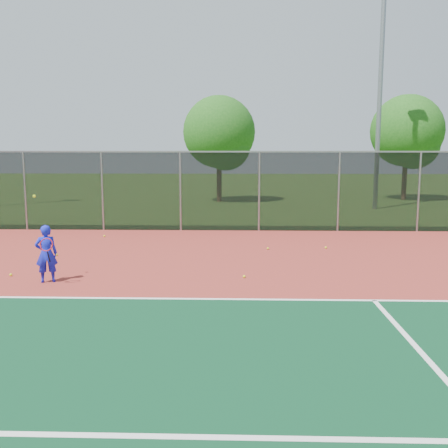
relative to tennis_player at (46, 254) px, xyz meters
The scene contains 13 objects.
ground 6.78m from the tennis_player, 39.22° to the right, with size 120.00×120.00×0.00m, color #335A19.
court_apron 5.74m from the tennis_player, 23.44° to the right, with size 30.00×20.00×0.02m, color #9B3127.
fence_back 9.37m from the tennis_player, 55.95° to the left, with size 30.00×0.06×3.03m.
tennis_player is the anchor object (origin of this frame).
practice_ball_1 4.67m from the tennis_player, ahead, with size 0.07×0.07×0.07m, color yellow.
practice_ball_2 1.38m from the tennis_player, 155.30° to the left, with size 0.07×0.07×0.07m, color yellow.
practice_ball_4 6.73m from the tennis_player, 36.85° to the left, with size 0.07×0.07×0.07m, color yellow.
practice_ball_5 3.07m from the tennis_player, 106.38° to the left, with size 0.07×0.07×0.07m, color yellow.
practice_ball_7 8.35m from the tennis_player, 30.38° to the left, with size 0.07×0.07×0.07m, color yellow.
practice_ball_8 6.17m from the tennis_player, 92.94° to the left, with size 0.07×0.07×0.07m, color yellow.
floodlight_n 20.17m from the tennis_player, 52.60° to the left, with size 0.90×0.40×12.23m.
tree_back_left 19.39m from the tennis_player, 79.86° to the left, with size 4.29×4.29×6.30m.
tree_back_mid 25.31m from the tennis_player, 53.63° to the left, with size 4.41×4.41×6.47m.
Camera 1 is at (-0.78, -6.92, 3.06)m, focal length 40.00 mm.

